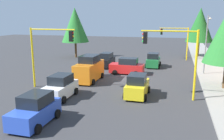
{
  "coord_description": "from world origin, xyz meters",
  "views": [
    {
      "loc": [
        25.97,
        5.98,
        6.69
      ],
      "look_at": [
        1.71,
        -0.7,
        1.2
      ],
      "focal_mm": 38.23,
      "sensor_mm": 36.0,
      "label": 1
    }
  ],
  "objects_px": {
    "car_red": "(127,67)",
    "traffic_signal_far_left": "(176,37)",
    "car_white": "(60,87)",
    "traffic_signal_near_right": "(49,46)",
    "traffic_signal_near_left": "(174,50)",
    "tree_roadside_far": "(200,25)",
    "car_black": "(106,60)",
    "street_lamp_curbside": "(207,39)",
    "delivery_van_orange": "(89,69)",
    "car_yellow": "(137,86)",
    "tree_opposite_side": "(75,25)",
    "car_green": "(153,61)",
    "car_blue": "(35,110)"
  },
  "relations": [
    {
      "from": "traffic_signal_near_right",
      "to": "car_green",
      "type": "height_order",
      "value": "traffic_signal_near_right"
    },
    {
      "from": "delivery_van_orange",
      "to": "car_red",
      "type": "relative_size",
      "value": 1.17
    },
    {
      "from": "traffic_signal_far_left",
      "to": "tree_roadside_far",
      "type": "height_order",
      "value": "tree_roadside_far"
    },
    {
      "from": "car_yellow",
      "to": "street_lamp_curbside",
      "type": "bearing_deg",
      "value": 146.75
    },
    {
      "from": "traffic_signal_near_left",
      "to": "car_black",
      "type": "relative_size",
      "value": 1.48
    },
    {
      "from": "car_white",
      "to": "traffic_signal_near_right",
      "type": "bearing_deg",
      "value": -135.5
    },
    {
      "from": "traffic_signal_far_left",
      "to": "car_red",
      "type": "relative_size",
      "value": 1.28
    },
    {
      "from": "tree_roadside_far",
      "to": "car_black",
      "type": "xyz_separation_m",
      "value": [
        12.52,
        -13.02,
        -4.64
      ]
    },
    {
      "from": "street_lamp_curbside",
      "to": "delivery_van_orange",
      "type": "bearing_deg",
      "value": -64.41
    },
    {
      "from": "traffic_signal_near_left",
      "to": "traffic_signal_near_right",
      "type": "bearing_deg",
      "value": -90.0
    },
    {
      "from": "traffic_signal_far_left",
      "to": "car_green",
      "type": "bearing_deg",
      "value": -22.02
    },
    {
      "from": "delivery_van_orange",
      "to": "car_green",
      "type": "height_order",
      "value": "delivery_van_orange"
    },
    {
      "from": "tree_roadside_far",
      "to": "car_red",
      "type": "distance_m",
      "value": 19.08
    },
    {
      "from": "street_lamp_curbside",
      "to": "car_green",
      "type": "relative_size",
      "value": 1.92
    },
    {
      "from": "tree_opposite_side",
      "to": "car_white",
      "type": "bearing_deg",
      "value": 20.36
    },
    {
      "from": "delivery_van_orange",
      "to": "tree_roadside_far",
      "type": "bearing_deg",
      "value": 148.13
    },
    {
      "from": "car_red",
      "to": "car_white",
      "type": "relative_size",
      "value": 1.06
    },
    {
      "from": "traffic_signal_near_left",
      "to": "traffic_signal_near_right",
      "type": "height_order",
      "value": "traffic_signal_near_right"
    },
    {
      "from": "car_red",
      "to": "street_lamp_curbside",
      "type": "bearing_deg",
      "value": 100.14
    },
    {
      "from": "traffic_signal_far_left",
      "to": "car_red",
      "type": "bearing_deg",
      "value": -24.37
    },
    {
      "from": "delivery_van_orange",
      "to": "car_red",
      "type": "distance_m",
      "value": 5.42
    },
    {
      "from": "car_red",
      "to": "tree_opposite_side",
      "type": "bearing_deg",
      "value": -131.77
    },
    {
      "from": "traffic_signal_far_left",
      "to": "delivery_van_orange",
      "type": "height_order",
      "value": "traffic_signal_far_left"
    },
    {
      "from": "car_blue",
      "to": "car_green",
      "type": "height_order",
      "value": "same"
    },
    {
      "from": "delivery_van_orange",
      "to": "car_black",
      "type": "height_order",
      "value": "delivery_van_orange"
    },
    {
      "from": "traffic_signal_far_left",
      "to": "street_lamp_curbside",
      "type": "height_order",
      "value": "street_lamp_curbside"
    },
    {
      "from": "car_blue",
      "to": "car_yellow",
      "type": "distance_m",
      "value": 9.04
    },
    {
      "from": "car_green",
      "to": "car_yellow",
      "type": "relative_size",
      "value": 0.98
    },
    {
      "from": "car_red",
      "to": "car_green",
      "type": "bearing_deg",
      "value": 152.6
    },
    {
      "from": "car_green",
      "to": "car_white",
      "type": "bearing_deg",
      "value": -22.3
    },
    {
      "from": "street_lamp_curbside",
      "to": "car_yellow",
      "type": "height_order",
      "value": "street_lamp_curbside"
    },
    {
      "from": "car_red",
      "to": "car_green",
      "type": "relative_size",
      "value": 1.13
    },
    {
      "from": "car_yellow",
      "to": "tree_roadside_far",
      "type": "bearing_deg",
      "value": 164.49
    },
    {
      "from": "traffic_signal_near_left",
      "to": "tree_opposite_side",
      "type": "xyz_separation_m",
      "value": [
        -18.0,
        -16.72,
        1.44
      ]
    },
    {
      "from": "traffic_signal_near_left",
      "to": "car_red",
      "type": "xyz_separation_m",
      "value": [
        -8.0,
        -5.52,
        -3.21
      ]
    },
    {
      "from": "car_yellow",
      "to": "tree_opposite_side",
      "type": "bearing_deg",
      "value": -142.76
    },
    {
      "from": "traffic_signal_near_right",
      "to": "traffic_signal_near_left",
      "type": "bearing_deg",
      "value": 90.0
    },
    {
      "from": "traffic_signal_near_left",
      "to": "traffic_signal_far_left",
      "type": "height_order",
      "value": "traffic_signal_near_left"
    },
    {
      "from": "traffic_signal_near_right",
      "to": "street_lamp_curbside",
      "type": "height_order",
      "value": "street_lamp_curbside"
    },
    {
      "from": "car_blue",
      "to": "car_black",
      "type": "relative_size",
      "value": 0.98
    },
    {
      "from": "delivery_van_orange",
      "to": "car_yellow",
      "type": "xyz_separation_m",
      "value": [
        3.87,
        5.91,
        -0.39
      ]
    },
    {
      "from": "car_green",
      "to": "tree_roadside_far",
      "type": "bearing_deg",
      "value": 148.57
    },
    {
      "from": "tree_opposite_side",
      "to": "car_white",
      "type": "height_order",
      "value": "tree_opposite_side"
    },
    {
      "from": "car_red",
      "to": "traffic_signal_near_right",
      "type": "bearing_deg",
      "value": -36.47
    },
    {
      "from": "car_red",
      "to": "traffic_signal_far_left",
      "type": "bearing_deg",
      "value": 155.63
    },
    {
      "from": "tree_roadside_far",
      "to": "delivery_van_orange",
      "type": "distance_m",
      "value": 24.26
    },
    {
      "from": "traffic_signal_far_left",
      "to": "tree_roadside_far",
      "type": "distance_m",
      "value": 5.85
    },
    {
      "from": "car_red",
      "to": "car_black",
      "type": "distance_m",
      "value": 5.09
    },
    {
      "from": "tree_opposite_side",
      "to": "delivery_van_orange",
      "type": "bearing_deg",
      "value": 28.92
    },
    {
      "from": "car_red",
      "to": "car_white",
      "type": "distance_m",
      "value": 10.92
    }
  ]
}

